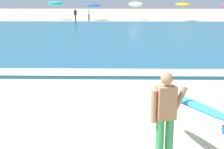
# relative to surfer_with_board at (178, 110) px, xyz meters

# --- Properties ---
(sea) EXTENTS (120.00, 28.00, 0.14)m
(sea) POSITION_rel_surfer_with_board_xyz_m (-1.49, 20.30, -0.96)
(sea) COLOR #1E6084
(sea) RESTS_ON ground
(surf_foam) EXTENTS (120.00, 1.23, 0.01)m
(surf_foam) POSITION_rel_surfer_with_board_xyz_m (-1.49, 6.90, -0.89)
(surf_foam) COLOR white
(surf_foam) RESTS_ON sea
(surfer_with_board) EXTENTS (1.29, 2.67, 1.73)m
(surfer_with_board) POSITION_rel_surfer_with_board_xyz_m (0.00, 0.00, 0.00)
(surfer_with_board) COLOR #338E56
(surfer_with_board) RESTS_ON ground
(beach_umbrella_0) EXTENTS (1.96, 1.99, 2.49)m
(beach_umbrella_0) POSITION_rel_surfer_with_board_xyz_m (-9.30, 38.40, 1.11)
(beach_umbrella_0) COLOR beige
(beach_umbrella_0) RESTS_ON ground
(beach_umbrella_1) EXTENTS (2.11, 2.11, 2.20)m
(beach_umbrella_1) POSITION_rel_surfer_with_board_xyz_m (-4.40, 38.08, 0.91)
(beach_umbrella_1) COLOR beige
(beach_umbrella_1) RESTS_ON ground
(beach_umbrella_2) EXTENTS (1.87, 1.91, 2.43)m
(beach_umbrella_2) POSITION_rel_surfer_with_board_xyz_m (1.12, 38.46, 1.03)
(beach_umbrella_2) COLOR beige
(beach_umbrella_2) RESTS_ON ground
(beach_umbrella_3) EXTENTS (1.88, 1.91, 2.33)m
(beach_umbrella_3) POSITION_rel_surfer_with_board_xyz_m (6.95, 36.93, 1.03)
(beach_umbrella_3) COLOR beige
(beach_umbrella_3) RESTS_ON ground
(beachgoer_near_row_left) EXTENTS (0.32, 0.20, 1.58)m
(beachgoer_near_row_left) POSITION_rel_surfer_with_board_xyz_m (-4.87, 36.88, -0.19)
(beachgoer_near_row_left) COLOR #383842
(beachgoer_near_row_left) RESTS_ON ground
(beachgoer_near_row_mid) EXTENTS (0.32, 0.20, 1.58)m
(beachgoer_near_row_mid) POSITION_rel_surfer_with_board_xyz_m (-6.40, 35.49, -0.19)
(beachgoer_near_row_mid) COLOR #383842
(beachgoer_near_row_mid) RESTS_ON ground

